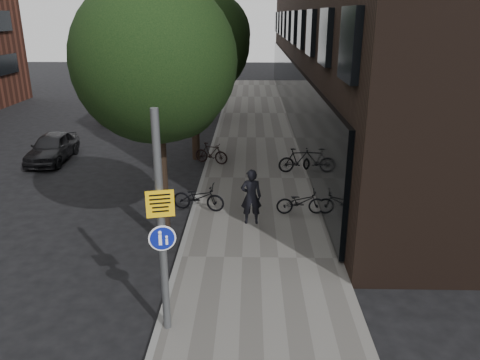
{
  "coord_description": "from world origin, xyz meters",
  "views": [
    {
      "loc": [
        -0.05,
        -8.13,
        6.46
      ],
      "look_at": [
        -0.34,
        4.41,
        2.0
      ],
      "focal_mm": 35.0,
      "sensor_mm": 36.0,
      "label": 1
    }
  ],
  "objects_px": {
    "pedestrian": "(251,197)",
    "parked_bike_facade_near": "(301,202)",
    "parked_car_near": "(52,147)",
    "signpost": "(161,226)"
  },
  "relations": [
    {
      "from": "parked_car_near",
      "to": "signpost",
      "type": "bearing_deg",
      "value": -60.07
    },
    {
      "from": "signpost",
      "to": "parked_car_near",
      "type": "xyz_separation_m",
      "value": [
        -7.41,
        12.28,
        -1.86
      ]
    },
    {
      "from": "pedestrian",
      "to": "parked_bike_facade_near",
      "type": "relative_size",
      "value": 1.11
    },
    {
      "from": "pedestrian",
      "to": "parked_car_near",
      "type": "bearing_deg",
      "value": -39.79
    },
    {
      "from": "signpost",
      "to": "parked_bike_facade_near",
      "type": "height_order",
      "value": "signpost"
    },
    {
      "from": "parked_bike_facade_near",
      "to": "parked_car_near",
      "type": "relative_size",
      "value": 0.43
    },
    {
      "from": "parked_bike_facade_near",
      "to": "parked_car_near",
      "type": "xyz_separation_m",
      "value": [
        -10.86,
        6.15,
        0.11
      ]
    },
    {
      "from": "signpost",
      "to": "pedestrian",
      "type": "height_order",
      "value": "signpost"
    },
    {
      "from": "signpost",
      "to": "pedestrian",
      "type": "bearing_deg",
      "value": 58.42
    },
    {
      "from": "pedestrian",
      "to": "parked_bike_facade_near",
      "type": "distance_m",
      "value": 1.9
    }
  ]
}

